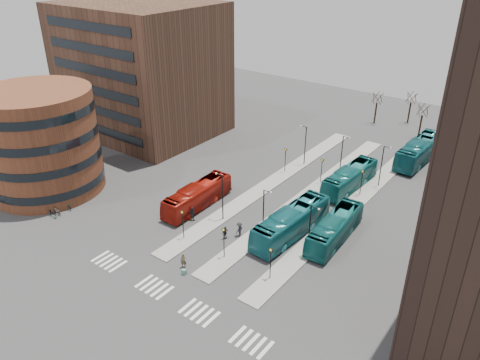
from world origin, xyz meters
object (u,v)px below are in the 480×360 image
Objects in this scene: bicycle_near at (52,213)px; bicycle_mid at (57,211)px; commuter_a at (192,214)px; teal_bus_a at (291,222)px; teal_bus_b at (350,178)px; teal_bus_c at (335,228)px; suitcase at (184,272)px; commuter_c at (239,229)px; red_bus at (198,196)px; traveller at (183,261)px; bicycle_far at (67,206)px; teal_bus_d at (419,151)px; commuter_b at (225,233)px.

bicycle_mid is at bearing 3.93° from bicycle_near.
commuter_a is 0.90× the size of bicycle_near.
teal_bus_b is (0.42, 14.83, -0.14)m from teal_bus_a.
bicycle_near is (-30.60, -16.67, -1.05)m from teal_bus_c.
teal_bus_a is 29.55m from bicycle_mid.
bicycle_mid is (-21.02, -0.93, 0.20)m from suitcase.
red_bus is at bearing -104.74° from commuter_c.
suitcase is at bearing -2.46° from commuter_c.
suitcase is 0.33× the size of traveller.
teal_bus_b reaches higher than traveller.
teal_bus_d is at bearing -31.96° from bicycle_far.
commuter_a is at bearing -113.95° from teal_bus_d.
traveller reaches higher than bicycle_mid.
teal_bus_a is 28.86m from bicycle_far.
teal_bus_c is 34.86m from bicycle_near.
bicycle_far is (-21.02, 0.62, 0.20)m from suitcase.
teal_bus_b is 0.88× the size of teal_bus_d.
teal_bus_d is 53.98m from bicycle_near.
teal_bus_a reaches higher than commuter_b.
commuter_b is at bearing 86.48° from suitcase.
bicycle_mid is 0.88× the size of bicycle_far.
suitcase is 17.92m from teal_bus_c.
teal_bus_d is at bearing -31.51° from bicycle_near.
commuter_b is (-0.65, 7.71, 0.52)m from suitcase.
red_bus is 0.90× the size of teal_bus_a.
traveller is at bearing 125.59° from suitcase.
commuter_c is (-9.94, -33.26, -0.95)m from teal_bus_d.
teal_bus_a is 7.22× the size of traveller.
red_bus reaches higher than bicycle_far.
teal_bus_d reaches higher than commuter_c.
commuter_a reaches higher than bicycle_near.
bicycle_near is (-21.35, -10.71, -0.38)m from commuter_c.
bicycle_near is (-31.29, -43.97, -1.34)m from teal_bus_d.
teal_bus_d is 34.72m from commuter_c.
traveller is 1.00× the size of commuter_a.
bicycle_far is at bearing 0.50° from bicycle_mid.
bicycle_near is at bearing -63.76° from commuter_c.
teal_bus_b is at bearing -39.50° from bicycle_far.
commuter_c is at bearing 79.60° from suitcase.
bicycle_far is at bearing -124.54° from teal_bus_d.
bicycle_near is at bearing -136.75° from red_bus.
suitcase is 0.30× the size of bicycle_near.
suitcase is at bearing -97.90° from teal_bus_b.
commuter_a is at bearing -155.81° from teal_bus_a.
red_bus is 13.22m from teal_bus_a.
teal_bus_c is 0.84× the size of teal_bus_d.
bicycle_near is at bearing 125.29° from commuter_b.
bicycle_mid is (-30.60, -16.03, -1.06)m from teal_bus_c.
teal_bus_a is 7.06× the size of commuter_c.
commuter_c is (0.98, 1.43, 0.09)m from commuter_b.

